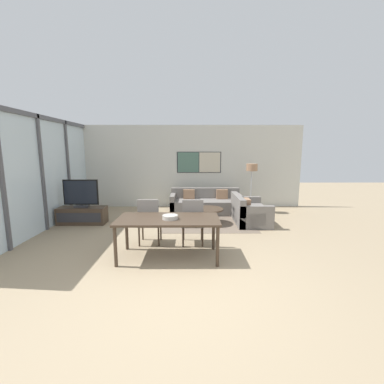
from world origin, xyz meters
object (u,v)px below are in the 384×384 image
sofa_side (248,213)px  floor_lamp (252,171)px  tv_console (82,215)px  dining_chair_left (149,220)px  dining_chair_centre (193,220)px  fruit_bowl (170,217)px  dining_table (168,222)px  television (81,194)px  coffee_table (208,212)px  sofa_main (206,204)px

sofa_side → floor_lamp: 1.60m
tv_console → dining_chair_left: size_ratio=1.27×
dining_chair_centre → fruit_bowl: 0.85m
floor_lamp → dining_chair_left: bearing=-134.6°
dining_table → television: bearing=138.5°
television → dining_chair_centre: bearing=-28.1°
fruit_bowl → dining_table: bearing=124.8°
television → fruit_bowl: size_ratio=3.28×
floor_lamp → coffee_table: bearing=-138.5°
dining_chair_left → television: bearing=142.9°
coffee_table → dining_chair_left: size_ratio=0.82×
fruit_bowl → sofa_side: bearing=50.8°
tv_console → dining_chair_centre: 3.38m
fruit_bowl → television: bearing=138.2°
tv_console → dining_table: 3.38m
dining_chair_left → fruit_bowl: dining_chair_left is taller
sofa_main → dining_chair_centre: (-0.43, -2.83, 0.27)m
dining_chair_left → tv_console: bearing=142.9°
television → floor_lamp: 5.02m
coffee_table → dining_chair_left: (-1.34, -1.55, 0.22)m
tv_console → television: television is taller
television → fruit_bowl: 3.42m
fruit_bowl → coffee_table: bearing=69.6°
coffee_table → fruit_bowl: (-0.84, -2.27, 0.47)m
sofa_main → dining_chair_centre: size_ratio=2.24×
dining_chair_left → floor_lamp: size_ratio=0.64×
sofa_main → floor_lamp: bearing=0.7°
sofa_main → coffee_table: (0.00, -1.25, 0.05)m
sofa_main → dining_table: (-0.89, -3.46, 0.41)m
tv_console → floor_lamp: bearing=14.6°
coffee_table → dining_table: bearing=-111.8°
tv_console → floor_lamp: (4.83, 1.26, 1.09)m
tv_console → floor_lamp: size_ratio=0.81×
tv_console → sofa_main: bearing=20.1°
fruit_bowl → sofa_main: bearing=76.5°
coffee_table → dining_table: (-0.89, -2.21, 0.36)m
sofa_main → dining_chair_left: 3.11m
television → fruit_bowl: bearing=-41.8°
dining_chair_left → fruit_bowl: (0.49, -0.72, 0.25)m
coffee_table → dining_chair_centre: size_ratio=0.82×
tv_console → dining_chair_centre: (2.97, -1.58, 0.31)m
sofa_main → sofa_side: 1.58m
tv_console → dining_chair_centre: dining_chair_centre is taller
dining_table → sofa_main: bearing=75.6°
sofa_main → coffee_table: size_ratio=2.74×
tv_console → dining_chair_left: bearing=-37.1°
television → fruit_bowl: (2.55, -2.28, -0.03)m
dining_table → floor_lamp: bearing=56.3°
television → dining_table: 3.36m
dining_chair_left → sofa_side: bearing=34.2°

